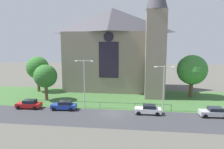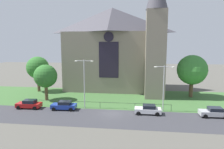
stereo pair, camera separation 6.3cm
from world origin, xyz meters
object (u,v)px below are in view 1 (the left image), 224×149
Objects in this scene: church_building at (115,48)px; parked_car_red at (29,104)px; tree_right_far at (192,70)px; tree_left_near at (46,76)px; parked_car_silver at (214,112)px; streetlamp_near at (84,78)px; parked_car_white at (148,109)px; streetlamp_far at (164,82)px; tree_left_far at (38,68)px; parked_car_blue at (64,105)px.

church_building reaches higher than parked_car_red.
tree_left_near is at bearing -167.98° from tree_right_far.
parked_car_silver is (30.00, -6.02, -4.10)m from tree_left_near.
tree_right_far is 23.05m from streetlamp_near.
tree_left_near is 30.87m from parked_car_silver.
parked_car_silver is (10.05, -0.07, 0.00)m from parked_car_white.
streetlamp_far is (13.49, 0.00, -0.46)m from streetlamp_near.
streetlamp_far is at bearing -58.71° from church_building.
streetlamp_near is (-20.55, -10.44, -0.39)m from tree_right_far.
parked_car_red is at bearing -158.60° from tree_right_far.
church_building is 17.49m from streetlamp_near.
tree_left_near is at bearing -53.79° from tree_left_far.
parked_car_red is at bearing -2.40° from parked_car_blue.
church_building is 2.90× the size of tree_right_far.
parked_car_white is (19.95, -5.95, -4.10)m from tree_left_near.
church_building reaches higher than tree_left_far.
church_building is at bearing 160.66° from tree_right_far.
church_building is 6.16× the size of parked_car_silver.
streetlamp_far is 1.83× the size of parked_car_white.
tree_left_far is 1.95× the size of parked_car_blue.
tree_right_far is 12.64m from streetlamp_far.
streetlamp_far is at bearing -14.74° from parked_car_silver.
tree_right_far reaches higher than streetlamp_far.
tree_right_far reaches higher than tree_left_far.
tree_right_far is 16.36m from parked_car_white.
streetlamp_near is at bearing -159.64° from parked_car_blue.
streetlamp_far reaches higher than parked_car_silver.
parked_car_blue is (-6.77, -17.81, -9.53)m from church_building.
streetlamp_near reaches higher than parked_car_white.
parked_car_blue is (-16.76, -1.38, -4.20)m from streetlamp_far.
streetlamp_near reaches higher than tree_left_far.
parked_car_blue is at bearing -175.29° from streetlamp_far.
tree_left_far is 0.97× the size of streetlamp_near.
parked_car_blue is 14.22m from parked_car_white.
parked_car_white is (14.21, -0.42, 0.00)m from parked_car_blue.
tree_left_far is (-34.82, 0.89, -0.14)m from tree_right_far.
church_building reaches higher than streetlamp_near.
parked_car_red is 1.01× the size of parked_car_silver.
tree_right_far reaches higher than parked_car_blue.
parked_car_blue is at bearing -153.60° from tree_right_far.
tree_right_far reaches higher than streetlamp_near.
church_building reaches higher than parked_car_white.
streetlamp_near is 2.00× the size of parked_car_red.
parked_car_red is at bearing -176.56° from streetlamp_far.
parked_car_white is at bearing -9.35° from streetlamp_near.
tree_left_near is at bearing -46.46° from parked_car_blue.
parked_car_white is 1.00× the size of parked_car_silver.
parked_car_white is (25.21, -13.14, -4.91)m from tree_left_far.
tree_left_near is at bearing -12.07° from parked_car_silver.
church_building reaches higher than tree_left_near.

